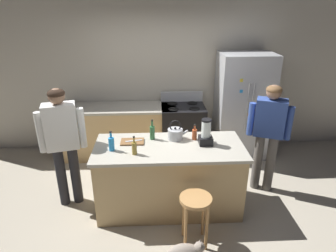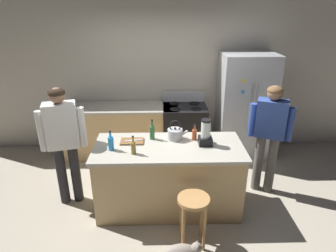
# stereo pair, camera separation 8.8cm
# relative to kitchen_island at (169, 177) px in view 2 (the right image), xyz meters

# --- Properties ---
(ground_plane) EXTENTS (14.00, 14.00, 0.00)m
(ground_plane) POSITION_rel_kitchen_island_xyz_m (0.00, 0.00, -0.46)
(ground_plane) COLOR #B2A893
(back_wall) EXTENTS (8.00, 0.10, 2.70)m
(back_wall) POSITION_rel_kitchen_island_xyz_m (0.00, 1.95, 0.89)
(back_wall) COLOR beige
(back_wall) RESTS_ON ground_plane
(kitchen_island) EXTENTS (1.91, 0.85, 0.92)m
(kitchen_island) POSITION_rel_kitchen_island_xyz_m (0.00, 0.00, 0.00)
(kitchen_island) COLOR tan
(kitchen_island) RESTS_ON ground_plane
(back_counter_run) EXTENTS (2.00, 0.64, 0.92)m
(back_counter_run) POSITION_rel_kitchen_island_xyz_m (-0.80, 1.55, -0.00)
(back_counter_run) COLOR tan
(back_counter_run) RESTS_ON ground_plane
(refrigerator) EXTENTS (0.90, 0.73, 1.83)m
(refrigerator) POSITION_rel_kitchen_island_xyz_m (1.38, 1.50, 0.46)
(refrigerator) COLOR #B7BABF
(refrigerator) RESTS_ON ground_plane
(stove_range) EXTENTS (0.76, 0.65, 1.10)m
(stove_range) POSITION_rel_kitchen_island_xyz_m (0.33, 1.52, 0.01)
(stove_range) COLOR black
(stove_range) RESTS_ON ground_plane
(person_by_island_left) EXTENTS (0.59, 0.31, 1.65)m
(person_by_island_left) POSITION_rel_kitchen_island_xyz_m (-1.36, 0.15, 0.54)
(person_by_island_left) COLOR #26262B
(person_by_island_left) RESTS_ON ground_plane
(person_by_sink_right) EXTENTS (0.58, 0.35, 1.60)m
(person_by_sink_right) POSITION_rel_kitchen_island_xyz_m (1.41, 0.35, 0.51)
(person_by_sink_right) COLOR #66605B
(person_by_sink_right) RESTS_ON ground_plane
(bar_stool) EXTENTS (0.36, 0.36, 0.63)m
(bar_stool) POSITION_rel_kitchen_island_xyz_m (0.26, -0.69, 0.03)
(bar_stool) COLOR #B7844C
(bar_stool) RESTS_ON ground_plane
(cat) EXTENTS (0.52, 0.18, 0.26)m
(cat) POSITION_rel_kitchen_island_xyz_m (0.13, -0.94, -0.35)
(cat) COLOR gray
(cat) RESTS_ON ground_plane
(blender_appliance) EXTENTS (0.17, 0.17, 0.34)m
(blender_appliance) POSITION_rel_kitchen_island_xyz_m (0.47, 0.04, 0.60)
(blender_appliance) COLOR black
(blender_appliance) RESTS_ON kitchen_island
(bottle_cooking_sauce) EXTENTS (0.06, 0.06, 0.22)m
(bottle_cooking_sauce) POSITION_rel_kitchen_island_xyz_m (0.35, 0.18, 0.53)
(bottle_cooking_sauce) COLOR #B24C26
(bottle_cooking_sauce) RESTS_ON kitchen_island
(bottle_vinegar) EXTENTS (0.06, 0.06, 0.24)m
(bottle_vinegar) POSITION_rel_kitchen_island_xyz_m (-0.43, -0.19, 0.54)
(bottle_vinegar) COLOR olive
(bottle_vinegar) RESTS_ON kitchen_island
(bottle_soda) EXTENTS (0.07, 0.07, 0.26)m
(bottle_soda) POSITION_rel_kitchen_island_xyz_m (-0.71, -0.08, 0.55)
(bottle_soda) COLOR #268CD8
(bottle_soda) RESTS_ON kitchen_island
(bottle_olive_oil) EXTENTS (0.07, 0.07, 0.28)m
(bottle_olive_oil) POSITION_rel_kitchen_island_xyz_m (-0.21, 0.22, 0.56)
(bottle_olive_oil) COLOR #2D6638
(bottle_olive_oil) RESTS_ON kitchen_island
(tea_kettle) EXTENTS (0.28, 0.20, 0.27)m
(tea_kettle) POSITION_rel_kitchen_island_xyz_m (0.09, 0.21, 0.53)
(tea_kettle) COLOR #B7BABF
(tea_kettle) RESTS_ON kitchen_island
(cutting_board) EXTENTS (0.30, 0.20, 0.02)m
(cutting_board) POSITION_rel_kitchen_island_xyz_m (-0.47, 0.13, 0.47)
(cutting_board) COLOR brown
(cutting_board) RESTS_ON kitchen_island
(chef_knife) EXTENTS (0.22, 0.08, 0.01)m
(chef_knife) POSITION_rel_kitchen_island_xyz_m (-0.45, 0.13, 0.48)
(chef_knife) COLOR #B7BABF
(chef_knife) RESTS_ON cutting_board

